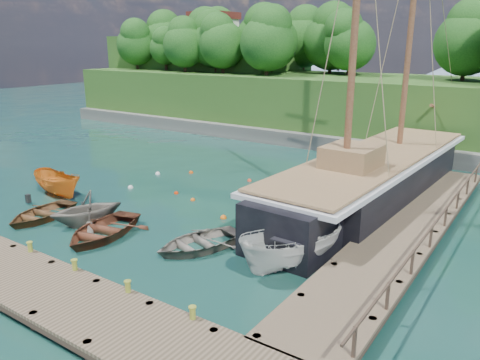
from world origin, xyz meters
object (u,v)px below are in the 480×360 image
object	(u,v)px
rowboat_0	(42,219)
rowboat_3	(199,249)
schooner	(373,181)
motorboat_orange	(59,196)
rowboat_1	(88,224)
rowboat_2	(103,237)
cabin_boat_white	(292,268)

from	to	relation	value
rowboat_0	rowboat_3	xyz separation A→B (m)	(9.50, 1.83, 0.00)
schooner	motorboat_orange	bearing A→B (deg)	-144.85
rowboat_1	motorboat_orange	distance (m)	5.79
rowboat_2	cabin_boat_white	bearing A→B (deg)	1.11
rowboat_0	schooner	bearing A→B (deg)	36.12
rowboat_2	motorboat_orange	size ratio (longest dim) A/B	1.05
rowboat_0	motorboat_orange	xyz separation A→B (m)	(-2.70, 3.01, 0.00)
schooner	rowboat_0	bearing A→B (deg)	-132.81
rowboat_0	motorboat_orange	size ratio (longest dim) A/B	0.92
rowboat_0	schooner	distance (m)	19.14
rowboat_1	cabin_boat_white	bearing A→B (deg)	30.50
rowboat_2	motorboat_orange	world-z (taller)	motorboat_orange
cabin_boat_white	rowboat_1	bearing A→B (deg)	-150.89
rowboat_3	rowboat_0	bearing A→B (deg)	-149.59
rowboat_3	motorboat_orange	bearing A→B (deg)	-166.00
cabin_boat_white	schooner	world-z (taller)	schooner
rowboat_3	motorboat_orange	world-z (taller)	motorboat_orange
rowboat_0	rowboat_3	distance (m)	9.67
rowboat_2	motorboat_orange	distance (m)	7.89
rowboat_1	motorboat_orange	world-z (taller)	rowboat_1
rowboat_1	rowboat_3	bearing A→B (deg)	29.97
rowboat_0	motorboat_orange	world-z (taller)	motorboat_orange
rowboat_2	schooner	distance (m)	15.93
rowboat_0	motorboat_orange	distance (m)	4.04
rowboat_3	schooner	bearing A→B (deg)	89.53
motorboat_orange	cabin_boat_white	size ratio (longest dim) A/B	0.85
cabin_boat_white	motorboat_orange	bearing A→B (deg)	-160.63
rowboat_3	motorboat_orange	size ratio (longest dim) A/B	0.97
rowboat_1	cabin_boat_white	xyz separation A→B (m)	(11.28, 1.60, 0.00)
schooner	cabin_boat_white	bearing A→B (deg)	-85.55
rowboat_0	cabin_boat_white	bearing A→B (deg)	2.12
rowboat_0	rowboat_2	bearing A→B (deg)	-5.22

